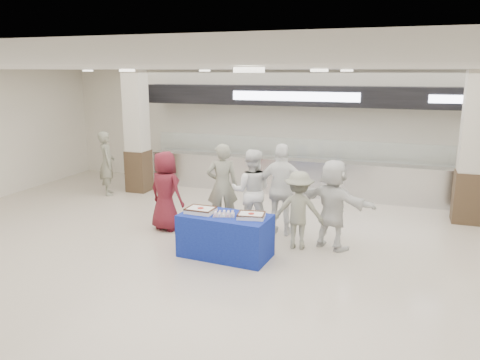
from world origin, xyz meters
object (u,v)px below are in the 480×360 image
at_px(soldier_b, 298,210).
at_px(soldier_bg, 107,163).
at_px(chef_tall, 251,191).
at_px(civilian_white, 333,204).
at_px(sheet_cake_left, 201,210).
at_px(soldier_a, 222,186).
at_px(chef_short, 282,190).
at_px(sheet_cake_right, 251,215).
at_px(civilian_maroon, 166,191).
at_px(display_table, 225,236).
at_px(cupcake_tray, 224,214).

bearing_deg(soldier_b, soldier_bg, -27.76).
xyz_separation_m(chef_tall, civilian_white, (1.67, -0.38, -0.01)).
xyz_separation_m(sheet_cake_left, chef_tall, (0.47, 1.40, 0.04)).
relative_size(soldier_a, chef_tall, 1.04).
distance_m(chef_short, civilian_white, 1.13).
relative_size(sheet_cake_right, civilian_maroon, 0.31).
bearing_deg(display_table, sheet_cake_right, 3.75).
distance_m(sheet_cake_left, civilian_white, 2.37).
distance_m(chef_tall, soldier_b, 1.24).
bearing_deg(chef_short, cupcake_tray, 62.06).
bearing_deg(chef_tall, sheet_cake_right, 94.93).
height_order(sheet_cake_left, chef_short, chef_short).
height_order(sheet_cake_right, chef_short, chef_short).
height_order(chef_tall, soldier_b, chef_tall).
relative_size(display_table, civilian_maroon, 0.96).
relative_size(cupcake_tray, chef_tall, 0.26).
xyz_separation_m(chef_short, soldier_b, (0.47, -0.60, -0.19)).
bearing_deg(chef_tall, cupcake_tray, 75.81).
xyz_separation_m(sheet_cake_left, sheet_cake_right, (0.93, 0.00, -0.00)).
height_order(chef_tall, chef_short, chef_short).
xyz_separation_m(cupcake_tray, soldier_a, (-0.63, 1.52, 0.09)).
relative_size(display_table, sheet_cake_right, 3.12).
bearing_deg(sheet_cake_right, soldier_bg, 149.31).
xyz_separation_m(sheet_cake_right, civilian_maroon, (-2.12, 0.93, 0.01)).
bearing_deg(civilian_maroon, civilian_white, -163.19).
height_order(sheet_cake_left, soldier_bg, soldier_bg).
bearing_deg(soldier_bg, chef_short, -144.49).
bearing_deg(sheet_cake_right, display_table, 179.47).
relative_size(chef_tall, soldier_b, 1.17).
bearing_deg(civilian_maroon, sheet_cake_right, 171.63).
xyz_separation_m(civilian_white, soldier_bg, (-6.10, 1.88, 0.01)).
bearing_deg(chef_tall, soldier_bg, -31.77).
height_order(soldier_b, civilian_white, civilian_white).
height_order(display_table, soldier_bg, soldier_bg).
height_order(chef_short, civilian_white, chef_short).
height_order(display_table, cupcake_tray, cupcake_tray).
bearing_deg(soldier_b, display_table, 29.33).
bearing_deg(civilian_maroon, cupcake_tray, 164.95).
bearing_deg(sheet_cake_left, civilian_white, 25.48).
xyz_separation_m(sheet_cake_left, civilian_white, (2.14, 1.02, 0.02)).
relative_size(sheet_cake_left, soldier_a, 0.28).
bearing_deg(sheet_cake_left, soldier_b, 27.77).
bearing_deg(civilian_white, chef_short, 3.68).
xyz_separation_m(display_table, soldier_bg, (-4.41, 2.90, 0.46)).
bearing_deg(display_table, soldier_b, 40.69).
distance_m(sheet_cake_left, soldier_bg, 4.91).
distance_m(cupcake_tray, soldier_bg, 5.29).
bearing_deg(civilian_white, soldier_b, 43.72).
height_order(cupcake_tray, chef_tall, chef_tall).
bearing_deg(civilian_white, soldier_a, 13.32).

